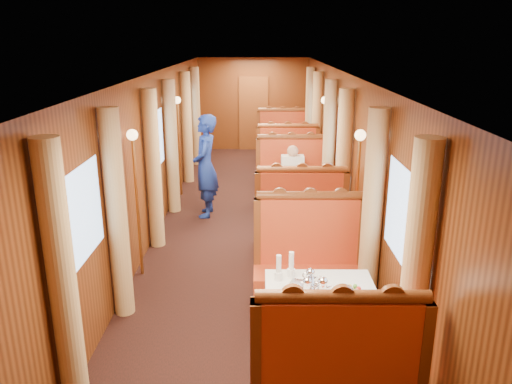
{
  "coord_description": "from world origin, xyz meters",
  "views": [
    {
      "loc": [
        0.16,
        -7.79,
        3.03
      ],
      "look_at": [
        0.12,
        -1.44,
        1.05
      ],
      "focal_mm": 35.0,
      "sensor_mm": 36.0,
      "label": 1
    }
  ],
  "objects_px": {
    "table_near": "(319,321)",
    "tea_tray": "(306,287)",
    "rose_vase_mid": "(295,173)",
    "banquette_mid_fwd": "(300,225)",
    "rose_vase_far": "(286,133)",
    "banquette_near_aft": "(309,270)",
    "passenger": "(292,172)",
    "teapot_left": "(307,287)",
    "banquette_far_fwd": "(287,165)",
    "fruit_plate": "(353,290)",
    "table_mid": "(295,205)",
    "steward": "(205,166)",
    "teapot_right": "(322,288)",
    "banquette_mid_aft": "(291,185)",
    "banquette_far_aft": "(283,145)",
    "teapot_back": "(310,278)",
    "table_far": "(285,156)"
  },
  "relations": [
    {
      "from": "table_near",
      "to": "tea_tray",
      "type": "distance_m",
      "value": 0.41
    },
    {
      "from": "tea_tray",
      "to": "rose_vase_mid",
      "type": "xyz_separation_m",
      "value": [
        0.14,
        3.54,
        0.17
      ]
    },
    {
      "from": "banquette_mid_fwd",
      "to": "rose_vase_far",
      "type": "height_order",
      "value": "banquette_mid_fwd"
    },
    {
      "from": "banquette_mid_fwd",
      "to": "rose_vase_mid",
      "type": "bearing_deg",
      "value": 90.09
    },
    {
      "from": "banquette_near_aft",
      "to": "passenger",
      "type": "xyz_separation_m",
      "value": [
        -0.0,
        3.25,
        0.32
      ]
    },
    {
      "from": "teapot_left",
      "to": "rose_vase_far",
      "type": "relative_size",
      "value": 0.42
    },
    {
      "from": "banquette_far_fwd",
      "to": "fruit_plate",
      "type": "distance_m",
      "value": 6.12
    },
    {
      "from": "banquette_far_fwd",
      "to": "fruit_plate",
      "type": "bearing_deg",
      "value": -87.26
    },
    {
      "from": "table_near",
      "to": "table_mid",
      "type": "bearing_deg",
      "value": 90.0
    },
    {
      "from": "table_mid",
      "to": "steward",
      "type": "height_order",
      "value": "steward"
    },
    {
      "from": "fruit_plate",
      "to": "passenger",
      "type": "xyz_separation_m",
      "value": [
        -0.29,
        4.38,
        -0.03
      ]
    },
    {
      "from": "rose_vase_far",
      "to": "tea_tray",
      "type": "bearing_deg",
      "value": -91.26
    },
    {
      "from": "rose_vase_far",
      "to": "steward",
      "type": "bearing_deg",
      "value": -117.25
    },
    {
      "from": "teapot_right",
      "to": "rose_vase_mid",
      "type": "relative_size",
      "value": 0.45
    },
    {
      "from": "banquette_mid_aft",
      "to": "banquette_far_fwd",
      "type": "height_order",
      "value": "same"
    },
    {
      "from": "table_mid",
      "to": "fruit_plate",
      "type": "height_order",
      "value": "fruit_plate"
    },
    {
      "from": "banquette_mid_fwd",
      "to": "banquette_far_aft",
      "type": "bearing_deg",
      "value": 90.0
    },
    {
      "from": "teapot_left",
      "to": "teapot_back",
      "type": "bearing_deg",
      "value": 93.44
    },
    {
      "from": "table_mid",
      "to": "banquette_mid_aft",
      "type": "relative_size",
      "value": 0.78
    },
    {
      "from": "teapot_left",
      "to": "steward",
      "type": "bearing_deg",
      "value": 125.39
    },
    {
      "from": "banquette_mid_aft",
      "to": "steward",
      "type": "distance_m",
      "value": 1.66
    },
    {
      "from": "banquette_mid_aft",
      "to": "tea_tray",
      "type": "relative_size",
      "value": 3.94
    },
    {
      "from": "table_near",
      "to": "teapot_right",
      "type": "height_order",
      "value": "teapot_right"
    },
    {
      "from": "fruit_plate",
      "to": "rose_vase_far",
      "type": "xyz_separation_m",
      "value": [
        -0.28,
        7.15,
        0.16
      ]
    },
    {
      "from": "banquette_near_aft",
      "to": "rose_vase_mid",
      "type": "xyz_separation_m",
      "value": [
        -0.0,
        2.49,
        0.5
      ]
    },
    {
      "from": "banquette_near_aft",
      "to": "table_far",
      "type": "height_order",
      "value": "banquette_near_aft"
    },
    {
      "from": "banquette_far_fwd",
      "to": "rose_vase_far",
      "type": "bearing_deg",
      "value": 89.09
    },
    {
      "from": "banquette_mid_aft",
      "to": "teapot_back",
      "type": "height_order",
      "value": "banquette_mid_aft"
    },
    {
      "from": "table_mid",
      "to": "banquette_mid_aft",
      "type": "height_order",
      "value": "banquette_mid_aft"
    },
    {
      "from": "teapot_back",
      "to": "rose_vase_far",
      "type": "relative_size",
      "value": 0.41
    },
    {
      "from": "banquette_mid_aft",
      "to": "banquette_far_aft",
      "type": "relative_size",
      "value": 1.0
    },
    {
      "from": "table_far",
      "to": "rose_vase_far",
      "type": "relative_size",
      "value": 2.92
    },
    {
      "from": "table_near",
      "to": "rose_vase_far",
      "type": "xyz_separation_m",
      "value": [
        0.02,
        7.04,
        0.55
      ]
    },
    {
      "from": "tea_tray",
      "to": "passenger",
      "type": "height_order",
      "value": "passenger"
    },
    {
      "from": "banquette_mid_aft",
      "to": "rose_vase_mid",
      "type": "relative_size",
      "value": 3.72
    },
    {
      "from": "banquette_mid_fwd",
      "to": "rose_vase_mid",
      "type": "distance_m",
      "value": 1.14
    },
    {
      "from": "table_near",
      "to": "teapot_left",
      "type": "distance_m",
      "value": 0.48
    },
    {
      "from": "teapot_left",
      "to": "table_mid",
      "type": "bearing_deg",
      "value": 104.94
    },
    {
      "from": "table_near",
      "to": "teapot_right",
      "type": "relative_size",
      "value": 6.54
    },
    {
      "from": "banquette_far_aft",
      "to": "steward",
      "type": "height_order",
      "value": "steward"
    },
    {
      "from": "banquette_far_fwd",
      "to": "banquette_mid_aft",
      "type": "bearing_deg",
      "value": -90.0
    },
    {
      "from": "banquette_mid_aft",
      "to": "rose_vase_mid",
      "type": "height_order",
      "value": "banquette_mid_aft"
    },
    {
      "from": "rose_vase_mid",
      "to": "rose_vase_far",
      "type": "distance_m",
      "value": 3.53
    },
    {
      "from": "table_far",
      "to": "steward",
      "type": "xyz_separation_m",
      "value": [
        -1.52,
        -2.95,
        0.52
      ]
    },
    {
      "from": "tea_tray",
      "to": "teapot_right",
      "type": "relative_size",
      "value": 2.12
    },
    {
      "from": "steward",
      "to": "passenger",
      "type": "distance_m",
      "value": 1.54
    },
    {
      "from": "rose_vase_far",
      "to": "banquette_far_fwd",
      "type": "bearing_deg",
      "value": -90.91
    },
    {
      "from": "banquette_far_aft",
      "to": "steward",
      "type": "xyz_separation_m",
      "value": [
        -1.52,
        -3.96,
        0.47
      ]
    },
    {
      "from": "banquette_far_fwd",
      "to": "steward",
      "type": "distance_m",
      "value": 2.5
    },
    {
      "from": "fruit_plate",
      "to": "passenger",
      "type": "height_order",
      "value": "passenger"
    }
  ]
}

